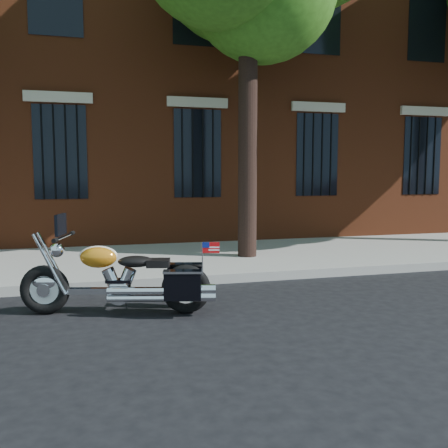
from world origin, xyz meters
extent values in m
plane|color=black|center=(0.00, 0.00, 0.00)|extent=(120.00, 120.00, 0.00)
cube|color=gray|center=(0.00, 1.38, 0.07)|extent=(40.00, 0.16, 0.15)
cube|color=gray|center=(0.00, 3.26, 0.07)|extent=(40.00, 3.60, 0.15)
cube|color=maroon|center=(0.00, 10.06, 6.00)|extent=(26.00, 10.00, 12.00)
cube|color=black|center=(0.00, 5.11, 2.20)|extent=(1.10, 0.14, 2.00)
cube|color=#B2A893|center=(0.00, 5.08, 3.35)|extent=(1.40, 0.20, 0.22)
cube|color=black|center=(0.00, 5.11, 5.60)|extent=(1.10, 0.14, 2.00)
cylinder|color=black|center=(0.00, 5.03, 2.20)|extent=(0.04, 0.04, 2.00)
cylinder|color=black|center=(0.50, 2.90, 2.50)|extent=(0.36, 0.36, 5.00)
torus|color=black|center=(-3.02, 0.23, 0.31)|extent=(0.63, 0.29, 0.62)
torus|color=black|center=(-1.32, -0.20, 0.31)|extent=(0.63, 0.29, 0.62)
cylinder|color=white|center=(-3.02, 0.23, 0.31)|extent=(0.46, 0.17, 0.46)
cylinder|color=white|center=(-1.32, -0.20, 0.31)|extent=(0.46, 0.17, 0.46)
ellipsoid|color=white|center=(-3.02, 0.23, 0.41)|extent=(0.34, 0.19, 0.18)
ellipsoid|color=orange|center=(-1.32, -0.20, 0.42)|extent=(0.35, 0.21, 0.18)
cube|color=white|center=(-2.17, 0.02, 0.30)|extent=(1.37, 0.43, 0.07)
cylinder|color=white|center=(-2.12, 0.00, 0.28)|extent=(0.33, 0.23, 0.30)
cylinder|color=white|center=(-1.72, -0.27, 0.29)|extent=(1.14, 0.36, 0.08)
ellipsoid|color=orange|center=(-2.36, 0.07, 0.72)|extent=(0.51, 0.37, 0.26)
ellipsoid|color=black|center=(-1.92, -0.05, 0.67)|extent=(0.50, 0.37, 0.14)
cube|color=black|center=(-1.28, 0.04, 0.42)|extent=(0.47, 0.25, 0.35)
cube|color=black|center=(-1.40, -0.43, 0.42)|extent=(0.47, 0.25, 0.35)
cylinder|color=white|center=(-2.77, 0.17, 0.98)|extent=(0.21, 0.71, 0.03)
sphere|color=white|center=(-2.86, 0.19, 0.81)|extent=(0.22, 0.22, 0.18)
cube|color=black|center=(-2.80, 0.18, 1.13)|extent=(0.13, 0.37, 0.26)
cube|color=red|center=(-1.08, -0.55, 0.88)|extent=(0.20, 0.06, 0.13)
camera|label=1|loc=(-2.49, -6.22, 1.76)|focal=40.00mm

